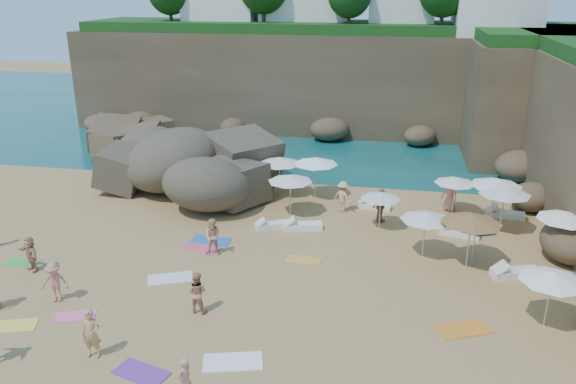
% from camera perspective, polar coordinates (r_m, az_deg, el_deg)
% --- Properties ---
extents(ground, '(120.00, 120.00, 0.00)m').
position_cam_1_polar(ground, '(26.27, -5.55, -6.05)').
color(ground, tan).
rests_on(ground, ground).
extents(seawater, '(120.00, 120.00, 0.00)m').
position_cam_1_polar(seawater, '(54.25, 3.28, 7.89)').
color(seawater, '#0C4751').
rests_on(seawater, ground).
extents(cliff_back, '(44.00, 8.00, 8.00)m').
position_cam_1_polar(cliff_back, '(48.40, 4.96, 11.16)').
color(cliff_back, brown).
rests_on(cliff_back, ground).
extents(cliff_corner, '(10.00, 12.00, 8.00)m').
position_cam_1_polar(cliff_corner, '(44.40, 24.08, 8.67)').
color(cliff_corner, brown).
rests_on(cliff_corner, ground).
extents(rock_promontory, '(12.00, 7.00, 2.00)m').
position_cam_1_polar(rock_promontory, '(44.04, -13.63, 4.42)').
color(rock_promontory, brown).
rests_on(rock_promontory, ground).
extents(marina_masts, '(3.10, 0.10, 6.00)m').
position_cam_1_polar(marina_masts, '(58.14, -13.32, 11.23)').
color(marina_masts, white).
rests_on(marina_masts, ground).
extents(rock_outcrop, '(10.47, 9.18, 3.50)m').
position_cam_1_polar(rock_outcrop, '(34.33, -9.96, 0.20)').
color(rock_outcrop, brown).
rests_on(rock_outcrop, ground).
extents(flag_pole, '(0.68, 0.16, 3.52)m').
position_cam_1_polar(flag_pole, '(35.05, -11.06, 4.40)').
color(flag_pole, silver).
rests_on(flag_pole, ground).
extents(parasol_0, '(2.38, 2.38, 2.25)m').
position_cam_1_polar(parasol_0, '(29.52, 0.23, 1.42)').
color(parasol_0, silver).
rests_on(parasol_0, ground).
extents(parasol_1, '(2.48, 2.48, 2.35)m').
position_cam_1_polar(parasol_1, '(32.26, -0.87, 3.23)').
color(parasol_1, silver).
rests_on(parasol_1, ground).
extents(parasol_2, '(2.03, 2.03, 1.92)m').
position_cam_1_polar(parasol_2, '(28.32, 9.43, -0.35)').
color(parasol_2, silver).
rests_on(parasol_2, ground).
extents(parasol_3, '(2.52, 2.52, 2.38)m').
position_cam_1_polar(parasol_3, '(29.38, 21.17, 0.15)').
color(parasol_3, silver).
rests_on(parasol_3, ground).
extents(parasol_4, '(2.20, 2.20, 2.08)m').
position_cam_1_polar(parasol_4, '(30.98, 16.65, 1.16)').
color(parasol_4, silver).
rests_on(parasol_4, ground).
extents(parasol_5, '(2.56, 2.56, 2.42)m').
position_cam_1_polar(parasol_5, '(31.99, 2.83, 3.19)').
color(parasol_5, silver).
rests_on(parasol_5, ground).
extents(parasol_6, '(2.61, 2.61, 2.47)m').
position_cam_1_polar(parasol_6, '(25.16, 18.15, -2.59)').
color(parasol_6, silver).
rests_on(parasol_6, ground).
extents(parasol_7, '(2.62, 2.62, 2.47)m').
position_cam_1_polar(parasol_7, '(30.22, 20.39, 0.97)').
color(parasol_7, silver).
rests_on(parasol_7, ground).
extents(parasol_8, '(2.40, 2.40, 2.27)m').
position_cam_1_polar(parasol_8, '(27.52, 26.32, -2.19)').
color(parasol_8, silver).
rests_on(parasol_8, ground).
extents(parasol_9, '(2.28, 2.28, 2.16)m').
position_cam_1_polar(parasol_9, '(25.64, 13.84, -2.39)').
color(parasol_9, silver).
rests_on(parasol_9, ground).
extents(parasol_10, '(2.02, 2.02, 1.91)m').
position_cam_1_polar(parasol_10, '(26.01, 18.62, -3.12)').
color(parasol_10, silver).
rests_on(parasol_10, ground).
extents(parasol_11, '(2.30, 2.30, 2.18)m').
position_cam_1_polar(parasol_11, '(21.96, 25.29, -7.79)').
color(parasol_11, silver).
rests_on(parasol_11, ground).
extents(lounger_0, '(1.73, 1.28, 0.26)m').
position_cam_1_polar(lounger_0, '(28.61, -1.67, -3.38)').
color(lounger_0, white).
rests_on(lounger_0, ground).
extents(lounger_1, '(1.98, 1.03, 0.29)m').
position_cam_1_polar(lounger_1, '(28.97, 17.08, -3.99)').
color(lounger_1, white).
rests_on(lounger_1, ground).
extents(lounger_2, '(2.06, 0.88, 0.31)m').
position_cam_1_polar(lounger_2, '(31.99, 21.18, -2.14)').
color(lounger_2, silver).
rests_on(lounger_2, ground).
extents(lounger_3, '(2.03, 1.08, 0.30)m').
position_cam_1_polar(lounger_3, '(28.45, 1.54, -3.48)').
color(lounger_3, white).
rests_on(lounger_3, ground).
extents(lounger_4, '(1.88, 0.86, 0.28)m').
position_cam_1_polar(lounger_4, '(31.38, 8.76, -1.40)').
color(lounger_4, white).
rests_on(lounger_4, ground).
extents(lounger_5, '(2.18, 1.28, 0.32)m').
position_cam_1_polar(lounger_5, '(25.86, 22.15, -7.63)').
color(lounger_5, white).
rests_on(lounger_5, ground).
extents(towel_1, '(1.60, 1.15, 0.03)m').
position_cam_1_polar(towel_1, '(22.84, -20.81, -11.71)').
color(towel_1, pink).
rests_on(towel_1, ground).
extents(towel_3, '(1.49, 0.75, 0.03)m').
position_cam_1_polar(towel_3, '(27.81, -25.42, -6.49)').
color(towel_3, green).
rests_on(towel_3, ground).
extents(towel_4, '(1.81, 1.30, 0.03)m').
position_cam_1_polar(towel_4, '(23.14, -26.14, -12.11)').
color(towel_4, yellow).
rests_on(towel_4, ground).
extents(towel_5, '(2.07, 1.59, 0.03)m').
position_cam_1_polar(towel_5, '(24.39, -11.86, -8.57)').
color(towel_5, silver).
rests_on(towel_5, ground).
extents(towel_6, '(1.94, 1.33, 0.03)m').
position_cam_1_polar(towel_6, '(19.33, -14.67, -17.35)').
color(towel_6, '#722E96').
rests_on(towel_6, ground).
extents(towel_8, '(1.96, 1.06, 0.03)m').
position_cam_1_polar(towel_8, '(27.46, -7.85, -4.89)').
color(towel_8, blue).
rests_on(towel_8, ground).
extents(towel_9, '(2.02, 1.56, 0.03)m').
position_cam_1_polar(towel_9, '(26.85, -8.81, -5.56)').
color(towel_9, '#D0516F').
rests_on(towel_9, ground).
extents(towel_10, '(2.14, 1.66, 0.03)m').
position_cam_1_polar(towel_10, '(21.65, 17.41, -13.15)').
color(towel_10, orange).
rests_on(towel_10, ground).
extents(towel_12, '(1.58, 0.83, 0.03)m').
position_cam_1_polar(towel_12, '(25.38, 1.59, -6.92)').
color(towel_12, gold).
rests_on(towel_12, ground).
extents(towel_13, '(2.13, 1.45, 0.03)m').
position_cam_1_polar(towel_13, '(19.28, -5.62, -16.79)').
color(towel_13, white).
rests_on(towel_13, ground).
extents(person_stand_1, '(0.86, 0.71, 1.63)m').
position_cam_1_polar(person_stand_1, '(21.57, -9.24, -10.03)').
color(person_stand_1, tan).
rests_on(person_stand_1, ground).
extents(person_stand_2, '(1.20, 0.97, 1.74)m').
position_cam_1_polar(person_stand_2, '(30.44, 5.60, -0.48)').
color(person_stand_2, tan).
rests_on(person_stand_2, ground).
extents(person_stand_3, '(1.02, 1.10, 1.81)m').
position_cam_1_polar(person_stand_3, '(29.39, 9.38, -1.36)').
color(person_stand_3, '#906448').
rests_on(person_stand_3, ground).
extents(person_stand_4, '(1.03, 0.97, 1.88)m').
position_cam_1_polar(person_stand_4, '(31.71, 16.12, -0.21)').
color(person_stand_4, tan).
rests_on(person_stand_4, ground).
extents(person_stand_5, '(1.49, 1.22, 1.64)m').
position_cam_1_polar(person_stand_5, '(37.41, -15.69, 2.74)').
color(person_stand_5, '#BF705F').
rests_on(person_stand_5, ground).
extents(person_stand_6, '(0.53, 0.64, 1.50)m').
position_cam_1_polar(person_stand_6, '(17.58, -10.47, -18.27)').
color(person_stand_6, tan).
rests_on(person_stand_6, ground).
extents(person_lie_0, '(1.36, 1.80, 0.43)m').
position_cam_1_polar(person_lie_0, '(23.99, -22.43, -9.76)').
color(person_lie_0, tan).
rests_on(person_lie_0, ground).
extents(person_lie_3, '(2.04, 2.08, 0.42)m').
position_cam_1_polar(person_lie_3, '(26.80, -24.52, -6.88)').
color(person_lie_3, tan).
rests_on(person_lie_3, ground).
extents(person_lie_4, '(0.82, 1.78, 0.41)m').
position_cam_1_polar(person_lie_4, '(20.37, -19.12, -15.04)').
color(person_lie_4, tan).
rests_on(person_lie_4, ground).
extents(person_lie_5, '(0.92, 1.76, 0.65)m').
position_cam_1_polar(person_lie_5, '(25.94, -7.53, -5.69)').
color(person_lie_5, '#E4A281').
rests_on(person_lie_5, ground).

